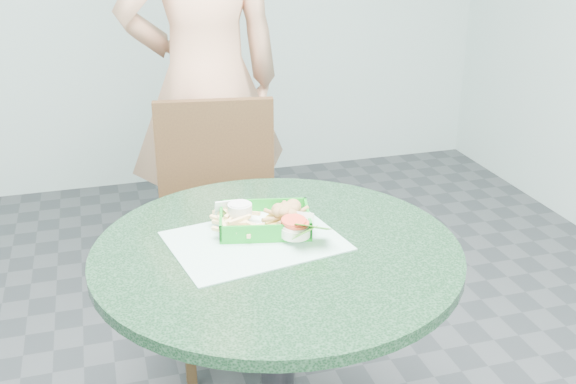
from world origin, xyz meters
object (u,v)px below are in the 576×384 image
object	(u,v)px
dining_chair	(223,211)
food_basket	(265,230)
sauce_ramekin	(239,218)
cafe_table	(277,309)
crab_sandwich	(287,219)
diner_person	(203,29)

from	to	relation	value
dining_chair	food_basket	distance (m)	0.70
food_basket	sauce_ramekin	distance (m)	0.08
cafe_table	sauce_ramekin	distance (m)	0.26
dining_chair	crab_sandwich	distance (m)	0.73
cafe_table	diner_person	size ratio (longest dim) A/B	0.42
cafe_table	sauce_ramekin	size ratio (longest dim) A/B	14.34
food_basket	cafe_table	bearing A→B (deg)	-87.76
sauce_ramekin	diner_person	bearing A→B (deg)	84.86
dining_chair	food_basket	size ratio (longest dim) A/B	3.88
diner_person	dining_chair	bearing A→B (deg)	78.07
crab_sandwich	diner_person	bearing A→B (deg)	91.86
cafe_table	food_basket	bearing A→B (deg)	92.24
diner_person	food_basket	bearing A→B (deg)	79.38
diner_person	sauce_ramekin	size ratio (longest dim) A/B	34.50
diner_person	food_basket	xyz separation A→B (m)	(-0.02, -1.02, -0.38)
dining_chair	sauce_ramekin	size ratio (longest dim) A/B	14.05
cafe_table	food_basket	world-z (taller)	food_basket
cafe_table	crab_sandwich	xyz separation A→B (m)	(0.05, 0.09, 0.22)
cafe_table	sauce_ramekin	bearing A→B (deg)	119.19
dining_chair	cafe_table	bearing A→B (deg)	-81.66
crab_sandwich	sauce_ramekin	world-z (taller)	crab_sandwich
dining_chair	diner_person	world-z (taller)	diner_person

